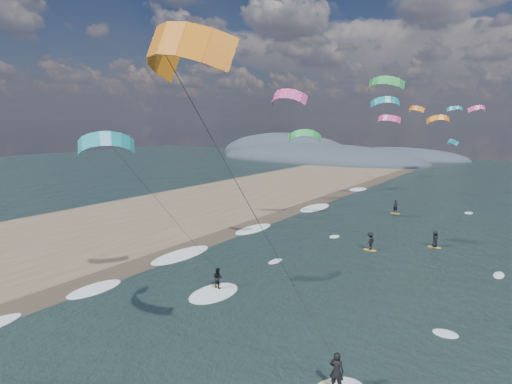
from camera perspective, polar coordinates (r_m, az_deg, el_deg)
The scene contains 9 objects.
ground at distance 21.88m, azimuth -17.17°, elevation -23.30°, with size 260.00×260.00×0.00m, color black.
sand_strip at distance 45.66m, azimuth -26.34°, elevation -6.29°, with size 26.00×240.00×0.00m, color brown.
wet_sand_strip at distance 36.04m, azimuth -16.72°, elevation -9.80°, with size 3.00×240.00×0.00m, color #382D23.
coastal_hills at distance 133.57m, azimuth 7.66°, elevation 4.51°, with size 80.00×41.00×15.00m.
kitesurfer_near_a at distance 14.85m, azimuth -7.54°, elevation 8.98°, with size 7.95×9.00×15.27m.
kitesurfer_near_b at distance 27.66m, azimuth -14.41°, elevation -0.33°, with size 6.69×9.03×11.84m.
far_kitesurfers at distance 44.46m, azimuth 17.93°, elevation -5.06°, with size 8.44×17.72×1.70m.
bg_kite_field at distance 65.11m, azimuth 20.06°, elevation 10.06°, with size 14.93×71.33×9.07m.
shoreline_surf at distance 38.20m, azimuth -9.98°, elevation -8.42°, with size 2.40×79.40×0.11m.
Camera 1 is at (14.74, -11.10, 11.75)m, focal length 30.00 mm.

